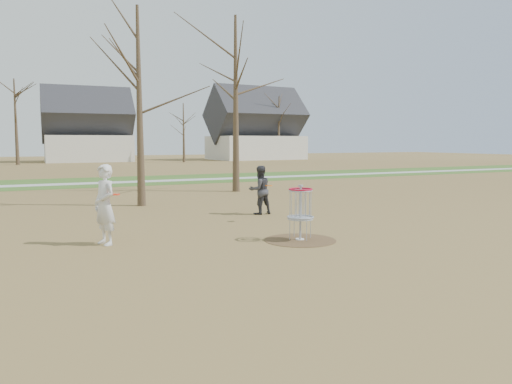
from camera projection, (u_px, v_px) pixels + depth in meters
ground at (300, 240)px, 12.46m from camera, size 160.00×160.00×0.00m
green_band at (127, 181)px, 31.26m from camera, size 160.00×8.00×0.01m
footpath at (131, 182)px, 30.36m from camera, size 160.00×1.50×0.01m
dirt_circle at (300, 240)px, 12.46m from camera, size 1.80×1.80×0.01m
player_standing at (105, 205)px, 11.85m from camera, size 0.67×0.82×1.92m
player_throwing at (260, 190)px, 16.87m from camera, size 0.85×0.69×1.65m
disc_grounded at (300, 239)px, 12.51m from camera, size 0.22×0.22×0.02m
discs_in_play at (206, 189)px, 13.55m from camera, size 5.08×1.72×0.14m
disc_golf_basket at (300, 204)px, 12.37m from camera, size 0.64×0.64×1.35m
bare_trees at (112, 109)px, 44.72m from camera, size 52.62×44.98×9.00m
houses_row at (109, 133)px, 61.02m from camera, size 56.51×10.01×7.26m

